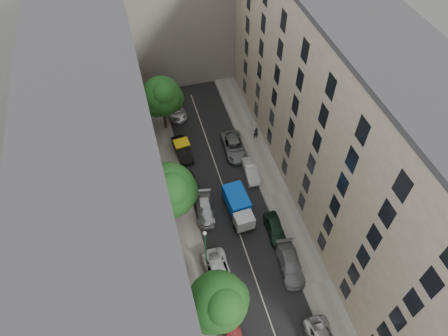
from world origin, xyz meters
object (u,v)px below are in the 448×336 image
object	(u,v)px
car_left_3	(205,209)
lamp_post	(205,246)
car_left_1	(233,332)
car_left_2	(219,273)
tree_near	(219,303)
pedestrian	(256,133)
car_left_6	(176,109)
tree_mid	(170,192)
car_right_1	(290,264)
car_left_5	(182,150)
car_right_2	(275,229)
car_right_3	(251,171)
car_right_4	(234,146)
car_left_4	(191,185)
tarp_truck	(239,206)
tree_far	(162,98)

from	to	relation	value
car_left_3	lamp_post	bearing A→B (deg)	-93.28
car_left_1	car_left_2	size ratio (longest dim) A/B	0.76
car_left_1	tree_near	world-z (taller)	tree_near
tree_near	pedestrian	distance (m)	24.45
car_left_6	tree_mid	distance (m)	18.70
car_left_3	car_right_1	world-z (taller)	car_right_1
car_left_1	car_left_5	xyz separation A→B (m)	(0.17, 22.40, 0.10)
car_right_2	tree_mid	size ratio (longest dim) A/B	0.47
car_right_3	tree_near	world-z (taller)	tree_near
car_right_2	car_right_3	distance (m)	8.20
car_left_1	car_right_4	world-z (taller)	car_right_4
car_left_3	car_left_4	distance (m)	3.71
car_left_4	tree_mid	size ratio (longest dim) A/B	0.46
car_right_1	lamp_post	bearing A→B (deg)	169.34
car_left_5	car_right_3	world-z (taller)	car_left_5
tarp_truck	car_left_1	distance (m)	12.83
car_right_3	pedestrian	xyz separation A→B (m)	(2.47, 5.52, 0.36)
car_left_5	tree_near	size ratio (longest dim) A/B	0.57
car_left_6	car_left_5	bearing A→B (deg)	-97.74
car_left_1	pedestrian	xyz separation A→B (m)	(9.67, 22.52, 0.38)
car_left_4	lamp_post	world-z (taller)	lamp_post
car_right_3	car_right_2	bearing A→B (deg)	-86.51
car_left_5	tree_mid	bearing A→B (deg)	-111.42
tree_mid	tree_far	xyz separation A→B (m)	(1.80, 14.93, -0.78)
car_left_2	tree_near	world-z (taller)	tree_near
tree_far	car_right_4	bearing A→B (deg)	-39.90
car_left_4	car_left_5	xyz separation A→B (m)	(0.17, 5.60, 0.06)
car_right_1	car_left_4	bearing A→B (deg)	126.97
car_left_3	pedestrian	world-z (taller)	pedestrian
car_left_1	car_left_2	distance (m)	5.61
car_left_5	tree_near	bearing A→B (deg)	-98.24
car_left_2	pedestrian	distance (m)	19.37
car_right_4	tree_near	distance (m)	22.10
car_left_1	car_left_6	distance (m)	30.01
car_left_5	tree_mid	world-z (taller)	tree_mid
lamp_post	car_right_4	bearing A→B (deg)	63.82
car_left_4	car_right_2	xyz separation A→B (m)	(7.20, -8.00, 0.01)
tarp_truck	car_right_3	bearing A→B (deg)	54.99
car_left_3	car_left_5	bearing A→B (deg)	103.02
tree_mid	tree_far	size ratio (longest dim) A/B	1.15
car_right_4	car_left_4	bearing A→B (deg)	-142.35
tree_far	car_left_4	bearing A→B (deg)	-85.09
car_left_2	car_right_4	size ratio (longest dim) A/B	0.97
car_right_3	car_right_1	bearing A→B (deg)	-86.51
car_left_2	car_left_6	xyz separation A→B (m)	(0.57, 24.40, -0.03)
car_right_3	tree_mid	bearing A→B (deg)	-151.65
car_left_5	car_left_6	bearing A→B (deg)	79.85
car_left_5	lamp_post	bearing A→B (deg)	-98.24
car_left_2	car_left_5	size ratio (longest dim) A/B	1.14
car_right_1	car_right_3	bearing A→B (deg)	96.42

